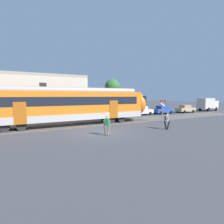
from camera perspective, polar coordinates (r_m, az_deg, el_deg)
ground_plane at (r=15.93m, az=-3.57°, el=-6.87°), size 160.00×160.00×0.00m
pedestrian_green at (r=14.77m, az=-1.67°, el=-3.93°), size 0.69×0.50×1.67m
pedestrian_white at (r=18.27m, az=17.46°, el=-2.38°), size 0.50×0.68×1.67m
parked_car_white at (r=30.80m, az=9.64°, el=0.46°), size 4.00×1.76×1.54m
parked_car_blue at (r=33.71m, az=16.29°, el=0.74°), size 4.01×1.78×1.54m
parked_car_tan at (r=37.73m, az=22.87°, el=1.00°), size 4.03×1.82×1.54m
box_truck at (r=44.03m, az=28.76°, el=2.36°), size 5.34×2.31×2.82m
crossing_signal at (r=23.10m, az=16.22°, el=1.76°), size 0.96×0.22×3.00m
background_building at (r=27.77m, az=-31.07°, el=4.25°), size 21.37×5.00×9.20m
street_tree_right at (r=35.26m, az=0.15°, el=8.16°), size 3.05×3.05×6.66m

